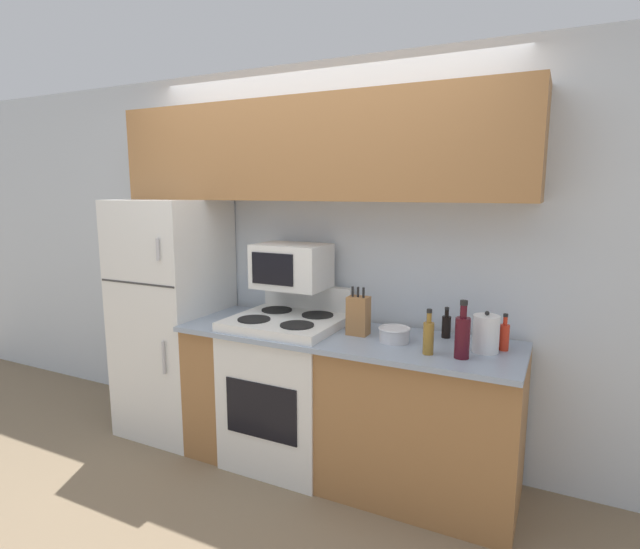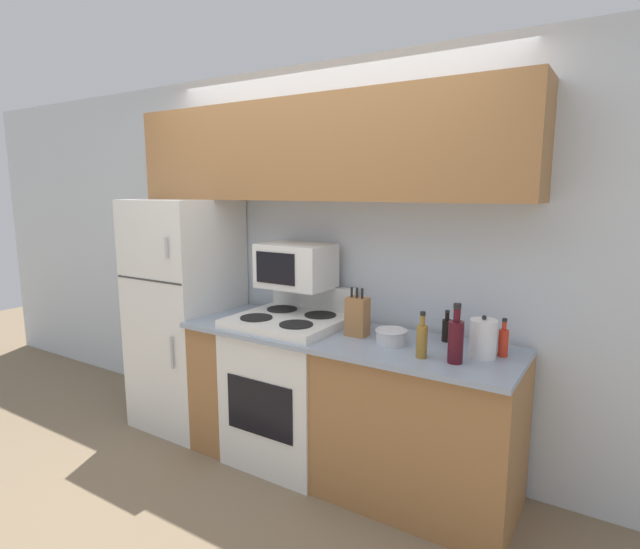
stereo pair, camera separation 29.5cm
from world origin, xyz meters
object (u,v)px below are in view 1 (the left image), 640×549
stove (287,387)px  kettle (486,334)px  bottle_hot_sauce (504,336)px  bottle_wine_red (462,336)px  bowl (394,334)px  bottle_soy_sauce (446,326)px  refrigerator (174,317)px  microwave (292,266)px  knife_block (358,315)px  bottle_vinegar (428,337)px

stove → kettle: bearing=1.3°
stove → bottle_hot_sauce: 1.37m
bottle_wine_red → bottle_hot_sauce: bearing=51.8°
bowl → bottle_hot_sauce: size_ratio=0.90×
stove → bottle_soy_sauce: stove is taller
bowl → bottle_wine_red: bottle_wine_red is taller
refrigerator → kettle: (2.15, 0.00, 0.16)m
microwave → kettle: 1.26m
refrigerator → bottle_hot_sauce: (2.23, 0.07, 0.14)m
microwave → bottle_wine_red: microwave is taller
refrigerator → bottle_soy_sauce: bearing=5.1°
bottle_hot_sauce → bottle_wine_red: size_ratio=0.67×
bottle_hot_sauce → knife_block: bearing=-175.0°
bottle_hot_sauce → bowl: bearing=-168.7°
knife_block → kettle: knife_block is taller
microwave → bowl: bearing=-11.4°
stove → bottle_hot_sauce: (1.28, 0.10, 0.48)m
microwave → kettle: bearing=-5.0°
bottle_hot_sauce → bottle_soy_sauce: bottle_hot_sauce is taller
kettle → refrigerator: bearing=-179.9°
bottle_hot_sauce → kettle: 0.11m
bottle_wine_red → bottle_soy_sauce: bearing=114.8°
bottle_wine_red → bottle_vinegar: 0.17m
microwave → bowl: 0.82m
bowl → bottle_wine_red: 0.42m
bottle_soy_sauce → kettle: kettle is taller
knife_block → bottle_wine_red: (0.63, -0.16, 0.00)m
bowl → stove: bearing=178.8°
bottle_vinegar → kettle: (0.26, 0.17, 0.00)m
microwave → bowl: (0.75, -0.15, -0.32)m
stove → bottle_vinegar: bottle_vinegar is taller
stove → bottle_vinegar: (0.93, -0.14, 0.50)m
bottle_wine_red → kettle: size_ratio=1.35×
microwave → knife_block: size_ratio=1.60×
stove → bottle_hot_sauce: bearing=4.4°
microwave → bottle_wine_red: 1.19m
bottle_hot_sauce → bottle_vinegar: bottle_vinegar is taller
refrigerator → kettle: bearing=0.1°
bowl → knife_block: bearing=169.6°
microwave → bottle_hot_sauce: bearing=-1.6°
stove → microwave: (-0.04, 0.13, 0.77)m
microwave → bottle_vinegar: (0.97, -0.28, -0.27)m
bowl → bottle_wine_red: (0.39, -0.11, 0.07)m
knife_block → bottle_wine_red: bottle_wine_red is taller
bottle_hot_sauce → bottle_vinegar: size_ratio=0.83×
bottle_hot_sauce → bottle_wine_red: 0.29m
knife_block → bottle_vinegar: (0.46, -0.17, -0.02)m
stove → bottle_soy_sauce: 1.08m
bottle_hot_sauce → kettle: kettle is taller
refrigerator → stove: (0.95, -0.02, -0.35)m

